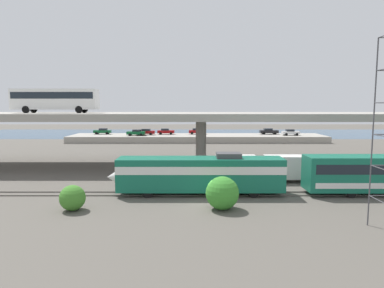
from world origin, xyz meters
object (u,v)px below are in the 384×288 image
at_px(service_truck_west, 292,168).
at_px(parked_car_6, 269,131).
at_px(transit_bus_on_overpass, 55,98).
at_px(service_truck_east, 228,168).
at_px(parked_car_1, 197,131).
at_px(parked_car_3, 136,132).
at_px(parked_car_2, 103,131).
at_px(parked_car_4, 166,131).
at_px(train_locomotive, 192,173).
at_px(parked_car_5, 291,132).
at_px(parked_car_0, 146,132).

bearing_deg(service_truck_west, parked_car_6, 80.73).
distance_m(transit_bus_on_overpass, service_truck_east, 27.16).
bearing_deg(parked_car_1, service_truck_east, -86.42).
distance_m(service_truck_east, parked_car_1, 47.60).
xyz_separation_m(service_truck_west, parked_car_3, (-25.07, 43.30, 0.67)).
height_order(parked_car_2, parked_car_6, same).
xyz_separation_m(service_truck_east, parked_car_1, (-2.97, 47.50, 0.67)).
distance_m(transit_bus_on_overpass, parked_car_1, 43.30).
bearing_deg(service_truck_east, parked_car_4, -77.03).
bearing_deg(service_truck_east, train_locomotive, 54.00).
bearing_deg(service_truck_east, parked_car_2, -60.57).
relative_size(parked_car_2, parked_car_6, 0.93).
height_order(transit_bus_on_overpass, parked_car_5, transit_bus_on_overpass).
height_order(parked_car_4, parked_car_6, same).
bearing_deg(parked_car_1, service_truck_west, -77.66).
xyz_separation_m(parked_car_0, parked_car_2, (-11.10, 2.09, -0.00)).
xyz_separation_m(service_truck_west, parked_car_4, (-18.19, 46.79, 0.67)).
bearing_deg(parked_car_4, service_truck_east, -77.03).
bearing_deg(parked_car_3, parked_car_2, -24.74).
xyz_separation_m(transit_bus_on_overpass, parked_car_6, (38.92, 37.08, -7.49)).
distance_m(transit_bus_on_overpass, parked_car_5, 55.45).
xyz_separation_m(train_locomotive, service_truck_east, (4.19, 5.77, -0.55)).
relative_size(train_locomotive, parked_car_1, 4.22).
distance_m(parked_car_1, parked_car_5, 22.93).
distance_m(parked_car_5, parked_car_6, 5.68).
bearing_deg(parked_car_4, parked_car_1, 5.17).
xyz_separation_m(service_truck_east, parked_car_5, (19.67, 43.91, 0.67)).
height_order(parked_car_2, parked_car_3, same).
bearing_deg(transit_bus_on_overpass, service_truck_west, 161.77).
xyz_separation_m(service_truck_east, parked_car_2, (-26.82, 47.52, 0.67)).
bearing_deg(service_truck_west, parked_car_5, 74.41).
xyz_separation_m(train_locomotive, parked_car_0, (-11.52, 51.20, 0.12)).
height_order(transit_bus_on_overpass, parked_car_6, transit_bus_on_overpass).
bearing_deg(parked_car_3, train_locomotive, 105.34).
bearing_deg(parked_car_5, transit_bus_on_overpass, -142.25).
distance_m(service_truck_east, parked_car_6, 49.72).
height_order(parked_car_3, parked_car_5, same).
bearing_deg(parked_car_1, parked_car_0, -170.78).
distance_m(transit_bus_on_overpass, parked_car_6, 54.27).
distance_m(transit_bus_on_overpass, parked_car_2, 38.12).
relative_size(transit_bus_on_overpass, parked_car_4, 2.86).
xyz_separation_m(transit_bus_on_overpass, parked_car_5, (43.45, 33.64, -7.49)).
xyz_separation_m(parked_car_0, parked_car_5, (35.38, -1.52, -0.00)).
height_order(service_truck_west, parked_car_5, service_truck_west).
height_order(service_truck_east, parked_car_2, service_truck_east).
distance_m(train_locomotive, parked_car_2, 57.90).
height_order(parked_car_0, parked_car_4, same).
bearing_deg(parked_car_2, parked_car_6, 179.76).
distance_m(parked_car_1, parked_car_2, 23.84).
relative_size(parked_car_1, parked_car_3, 0.96).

